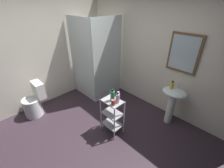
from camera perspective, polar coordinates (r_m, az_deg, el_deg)
name	(u,v)px	position (r m, az deg, el deg)	size (l,w,h in m)	color
ground_plane	(90,142)	(2.99, -8.45, -21.16)	(4.20, 4.20, 0.02)	#32252E
wall_back	(153,54)	(3.45, 15.60, 11.02)	(4.20, 0.14, 2.50)	silver
wall_left	(35,54)	(3.76, -27.60, 10.22)	(0.10, 4.20, 2.50)	silver
shower_stall	(97,77)	(4.04, -5.94, 2.59)	(0.92, 0.92, 2.00)	white
pedestal_sink	(173,99)	(3.18, 22.31, -5.49)	(0.46, 0.37, 0.81)	white
sink_faucet	(178,85)	(3.14, 24.21, -0.35)	(0.03, 0.03, 0.10)	silver
toilet	(34,103)	(3.73, -27.75, -6.32)	(0.37, 0.49, 0.76)	white
storage_cart	(112,114)	(2.83, 0.12, -11.43)	(0.38, 0.28, 0.74)	silver
hand_soap_bottle	(172,85)	(3.04, 22.10, -0.39)	(0.06, 0.06, 0.16)	gold
lotion_bottle_white	(117,98)	(2.53, 2.13, -5.56)	(0.06, 0.06, 0.22)	white
body_wash_bottle_green	(113,96)	(2.59, 0.20, -4.48)	(0.08, 0.08, 0.23)	#329261
conditioner_bottle_purple	(118,96)	(2.61, 2.41, -4.81)	(0.06, 0.06, 0.18)	purple
rinse_cup	(113,102)	(2.51, 0.47, -7.10)	(0.07, 0.07, 0.10)	#B24742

